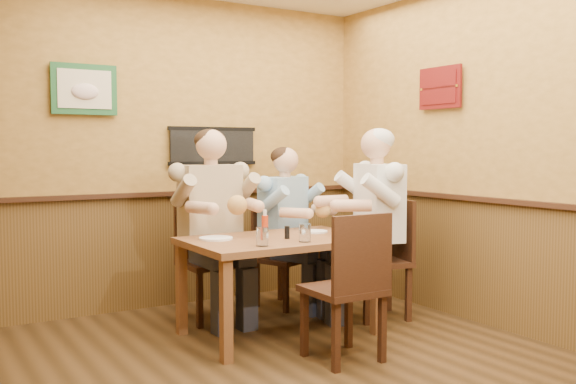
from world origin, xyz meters
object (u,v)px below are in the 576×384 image
hot_sauce_bottle (265,226)px  diner_tan_shirt (210,235)px  chair_right_end (378,259)px  water_glass_left (262,237)px  cola_tumbler (340,228)px  dining_table (279,249)px  salt_shaker (265,232)px  pepper_shaker (287,232)px  chair_back_right (283,257)px  chair_near_side (343,286)px  diner_white_elder (379,233)px  chair_back_left (211,260)px  diner_blue_polo (283,235)px  water_glass_mid (305,233)px

hot_sauce_bottle → diner_tan_shirt: bearing=101.6°
chair_right_end → water_glass_left: 1.35m
water_glass_left → cola_tumbler: size_ratio=1.26×
diner_tan_shirt → dining_table: bearing=-68.5°
water_glass_left → cola_tumbler: 0.82m
salt_shaker → pepper_shaker: (0.12, -0.13, 0.00)m
chair_back_right → diner_tan_shirt: diner_tan_shirt is taller
chair_near_side → water_glass_left: 0.65m
hot_sauce_bottle → pepper_shaker: bearing=-25.8°
chair_right_end → chair_near_side: (-0.89, -0.71, 0.00)m
hot_sauce_bottle → pepper_shaker: hot_sauce_bottle is taller
water_glass_left → pepper_shaker: water_glass_left is taller
diner_tan_shirt → pepper_shaker: diner_tan_shirt is taller
cola_tumbler → pepper_shaker: 0.47m
cola_tumbler → pepper_shaker: (-0.46, 0.04, -0.00)m
water_glass_left → diner_white_elder: bearing=12.5°
chair_back_left → chair_back_right: chair_back_left is taller
cola_tumbler → salt_shaker: size_ratio=1.15×
chair_back_left → diner_blue_polo: 0.76m
chair_near_side → water_glass_left: chair_near_side is taller
dining_table → chair_back_right: bearing=56.9°
chair_back_left → chair_near_side: chair_near_side is taller
salt_shaker → pepper_shaker: size_ratio=0.95×
diner_tan_shirt → water_glass_mid: size_ratio=10.83×
chair_right_end → hot_sauce_bottle: chair_right_end is taller
dining_table → chair_back_right: chair_back_right is taller
chair_right_end → diner_tan_shirt: diner_tan_shirt is taller
diner_tan_shirt → salt_shaker: 0.65m
diner_tan_shirt → water_glass_mid: (0.32, -0.95, 0.10)m
chair_back_right → water_glass_left: bearing=-147.4°
water_glass_mid → hot_sauce_bottle: size_ratio=0.66×
diner_blue_polo → hot_sauce_bottle: diner_blue_polo is taller
chair_back_left → chair_right_end: chair_right_end is taller
chair_back_right → chair_back_left: bearing=165.3°
diner_blue_polo → diner_white_elder: 0.90m
chair_near_side → cola_tumbler: size_ratio=9.65×
chair_back_left → diner_tan_shirt: bearing=0.0°
diner_white_elder → hot_sauce_bottle: diner_white_elder is taller
dining_table → diner_tan_shirt: diner_tan_shirt is taller
chair_back_right → pepper_shaker: chair_back_right is taller
diner_blue_polo → dining_table: bearing=-143.0°
chair_back_left → hot_sauce_bottle: size_ratio=5.00×
dining_table → cola_tumbler: size_ratio=13.42×
cola_tumbler → pepper_shaker: size_ratio=1.09×
dining_table → diner_blue_polo: 0.87m
chair_back_left → salt_shaker: size_ratio=11.02×
chair_near_side → pepper_shaker: bearing=-85.1°
chair_back_left → diner_white_elder: bearing=-29.7°
chair_back_right → water_glass_mid: bearing=-132.7°
diner_tan_shirt → diner_blue_polo: (0.75, 0.07, -0.07)m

